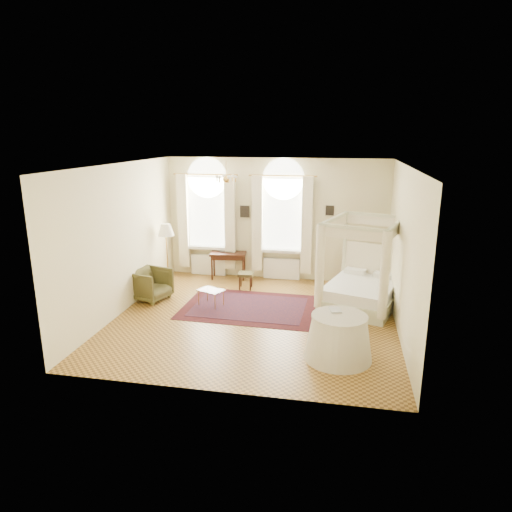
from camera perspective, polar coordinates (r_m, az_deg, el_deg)
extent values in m
plane|color=#A87930|center=(10.07, -0.18, -7.78)|extent=(6.00, 6.00, 0.00)
plane|color=beige|center=(12.45, 2.46, 4.57)|extent=(6.00, 0.00, 6.00)
plane|color=beige|center=(6.75, -5.08, -4.50)|extent=(6.00, 0.00, 6.00)
plane|color=beige|center=(10.54, -16.43, 2.05)|extent=(0.00, 6.00, 6.00)
plane|color=beige|center=(9.47, 17.93, 0.52)|extent=(0.00, 6.00, 6.00)
plane|color=white|center=(9.31, -0.20, 11.31)|extent=(6.00, 6.00, 0.00)
cube|color=white|center=(12.81, -6.03, 5.48)|extent=(1.10, 0.04, 1.90)
cylinder|color=white|center=(12.69, -6.14, 9.71)|extent=(1.10, 0.04, 1.10)
cube|color=white|center=(12.92, -6.02, 1.08)|extent=(1.32, 0.24, 0.08)
cube|color=white|center=(12.90, -9.07, 4.31)|extent=(0.28, 0.14, 2.60)
cube|color=white|center=(12.51, -3.27, 4.15)|extent=(0.28, 0.14, 2.60)
cube|color=white|center=(13.07, -5.94, -1.07)|extent=(1.00, 0.12, 0.58)
cube|color=white|center=(12.37, 3.37, 5.19)|extent=(1.10, 0.04, 1.90)
cylinder|color=white|center=(12.24, 3.44, 9.58)|extent=(1.10, 0.04, 1.10)
cube|color=white|center=(12.49, 3.25, 0.65)|extent=(1.32, 0.24, 0.08)
cube|color=white|center=(12.35, 0.16, 4.03)|extent=(0.28, 0.14, 2.60)
cube|color=white|center=(12.18, 6.38, 3.78)|extent=(0.28, 0.14, 2.60)
cube|color=white|center=(12.64, 3.23, -1.57)|extent=(1.00, 0.12, 0.58)
cylinder|color=#BC8D3E|center=(10.69, -3.76, 10.68)|extent=(0.02, 0.02, 0.40)
sphere|color=#BC8D3E|center=(10.71, -3.74, 9.50)|extent=(0.16, 0.16, 0.16)
sphere|color=beige|center=(10.65, -2.59, 9.87)|extent=(0.07, 0.07, 0.07)
sphere|color=beige|center=(10.86, -2.92, 9.96)|extent=(0.07, 0.07, 0.07)
sphere|color=beige|center=(10.91, -4.06, 9.97)|extent=(0.07, 0.07, 0.07)
sphere|color=beige|center=(10.76, -4.90, 9.88)|extent=(0.07, 0.07, 0.07)
sphere|color=beige|center=(10.55, -4.60, 9.79)|extent=(0.07, 0.07, 0.07)
sphere|color=beige|center=(10.49, -3.42, 9.78)|extent=(0.07, 0.07, 0.07)
cube|color=black|center=(12.54, -1.41, 5.58)|extent=(0.26, 0.03, 0.32)
cube|color=black|center=(12.25, 9.22, 5.64)|extent=(0.22, 0.03, 0.26)
cube|color=beige|center=(10.92, 12.88, -5.43)|extent=(1.99, 2.22, 0.32)
cube|color=white|center=(10.83, 12.97, -4.02)|extent=(1.88, 2.11, 0.25)
cube|color=white|center=(11.55, 14.27, -1.06)|extent=(1.46, 0.52, 1.06)
cube|color=beige|center=(11.66, 11.00, 0.40)|extent=(0.10, 0.10, 2.03)
cube|color=beige|center=(11.34, 17.74, -0.45)|extent=(0.10, 0.10, 2.03)
cube|color=beige|center=(10.05, 7.97, -1.81)|extent=(0.10, 0.10, 2.03)
cube|color=beige|center=(9.69, 15.74, -2.89)|extent=(0.10, 0.10, 2.03)
cube|color=beige|center=(11.27, 14.65, 4.98)|extent=(1.46, 0.52, 0.07)
cube|color=beige|center=(9.60, 12.10, 3.47)|extent=(1.46, 0.52, 0.07)
cube|color=beige|center=(10.62, 9.83, 4.67)|extent=(0.63, 1.79, 0.07)
cube|color=beige|center=(10.28, 17.24, 3.87)|extent=(0.63, 1.79, 0.07)
cube|color=white|center=(11.29, 14.61, 4.36)|extent=(1.50, 0.50, 0.25)
cube|color=white|center=(9.62, 12.06, 2.74)|extent=(1.50, 0.50, 0.25)
cube|color=white|center=(10.65, 9.80, 4.01)|extent=(0.61, 1.83, 0.25)
cube|color=white|center=(10.30, 17.19, 3.20)|extent=(0.61, 1.83, 0.25)
cylinder|color=white|center=(10.03, 7.99, -1.32)|extent=(0.19, 0.19, 1.86)
cylinder|color=white|center=(9.66, 15.77, -2.39)|extent=(0.19, 0.19, 1.86)
cube|color=#391B0F|center=(12.37, 12.45, -2.43)|extent=(0.44, 0.41, 0.54)
cylinder|color=#BC8D3E|center=(12.25, 12.24, -0.82)|extent=(0.11, 0.11, 0.18)
cone|color=beige|center=(12.21, 12.28, -0.01)|extent=(0.25, 0.25, 0.20)
cube|color=#391B0F|center=(12.61, -3.50, 0.29)|extent=(1.04, 0.63, 0.06)
cube|color=#391B0F|center=(12.64, -3.49, -0.09)|extent=(0.93, 0.52, 0.10)
cylinder|color=#391B0F|center=(12.95, -5.26, -1.01)|extent=(0.05, 0.05, 0.69)
cylinder|color=#391B0F|center=(12.85, -1.46, -1.08)|extent=(0.05, 0.05, 0.69)
cylinder|color=#391B0F|center=(12.58, -5.53, -1.50)|extent=(0.05, 0.05, 0.69)
cylinder|color=#391B0F|center=(12.48, -1.62, -1.57)|extent=(0.05, 0.05, 0.69)
imported|color=black|center=(12.72, -3.72, 0.62)|extent=(0.40, 0.30, 0.03)
cube|color=#4A4420|center=(11.81, -1.31, -2.28)|extent=(0.40, 0.40, 0.07)
cylinder|color=#391B0F|center=(11.76, -2.07, -3.46)|extent=(0.04, 0.04, 0.36)
cylinder|color=#391B0F|center=(11.73, -0.71, -3.51)|extent=(0.04, 0.04, 0.36)
cylinder|color=#391B0F|center=(12.03, -1.88, -3.04)|extent=(0.04, 0.04, 0.36)
cylinder|color=#391B0F|center=(11.99, -0.55, -3.08)|extent=(0.04, 0.04, 0.36)
imported|color=#423D1C|center=(11.34, -13.04, -3.49)|extent=(1.03, 1.01, 0.76)
cube|color=silver|center=(10.72, -5.66, -4.27)|extent=(0.67, 0.58, 0.02)
cylinder|color=#BC8D3E|center=(10.82, -7.18, -5.19)|extent=(0.02, 0.02, 0.37)
cylinder|color=#BC8D3E|center=(10.52, -5.15, -5.72)|extent=(0.02, 0.02, 0.37)
cylinder|color=#BC8D3E|center=(11.05, -6.11, -4.73)|extent=(0.02, 0.02, 0.37)
cylinder|color=#BC8D3E|center=(10.76, -4.09, -5.22)|extent=(0.02, 0.02, 0.37)
cylinder|color=#BC8D3E|center=(12.44, -10.87, -3.48)|extent=(0.29, 0.29, 0.03)
cylinder|color=#BC8D3E|center=(12.24, -11.03, -0.31)|extent=(0.04, 0.04, 1.45)
cone|color=beige|center=(12.06, -11.21, 3.24)|extent=(0.43, 0.43, 0.31)
cube|color=#471113|center=(10.68, -0.87, -6.39)|extent=(3.08, 2.25, 0.01)
cube|color=black|center=(10.68, -0.87, -6.36)|extent=(2.60, 1.77, 0.01)
cone|color=beige|center=(8.36, 10.28, -10.07)|extent=(1.21, 1.21, 0.78)
cylinder|color=beige|center=(8.19, 10.41, -7.46)|extent=(0.99, 0.99, 0.04)
imported|color=black|center=(8.36, 9.20, -6.68)|extent=(0.26, 0.31, 0.03)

